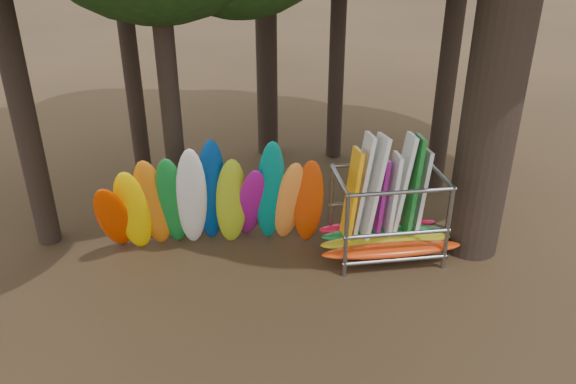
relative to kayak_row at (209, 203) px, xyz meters
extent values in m
plane|color=#47331E|center=(1.37, -1.40, -1.30)|extent=(120.00, 120.00, 0.00)
cylinder|color=black|center=(-0.72, 1.23, 3.34)|extent=(0.45, 0.45, 9.28)
ellipsoid|color=#E63A00|center=(-2.07, -0.01, -0.23)|extent=(0.73, 1.75, 2.31)
ellipsoid|color=#FFCB01|center=(-1.64, 0.03, -0.12)|extent=(0.74, 1.32, 2.49)
ellipsoid|color=orange|center=(-1.22, 0.11, -0.01)|extent=(0.81, 1.48, 2.71)
ellipsoid|color=#137C2D|center=(-0.79, 0.06, 0.03)|extent=(0.67, 1.62, 2.80)
ellipsoid|color=white|center=(-0.37, -0.10, 0.16)|extent=(0.81, 1.78, 3.06)
ellipsoid|color=navy|center=(0.06, 0.10, 0.19)|extent=(0.77, 1.60, 3.11)
ellipsoid|color=#A1B91E|center=(0.48, 0.02, -0.04)|extent=(0.78, 1.33, 2.64)
ellipsoid|color=#9A1088|center=(0.91, 0.07, -0.14)|extent=(0.78, 1.84, 2.50)
ellipsoid|color=#057B71|center=(1.33, -0.12, 0.19)|extent=(0.67, 1.67, 3.12)
ellipsoid|color=orange|center=(1.76, -0.05, -0.09)|extent=(0.79, 1.47, 2.54)
ellipsoid|color=#CD3C0A|center=(2.18, -0.15, -0.08)|extent=(0.74, 1.18, 2.53)
ellipsoid|color=red|center=(3.88, -1.07, -0.88)|extent=(3.15, 0.55, 0.24)
ellipsoid|color=#AB9B16|center=(3.88, -0.68, -0.88)|extent=(3.05, 0.55, 0.24)
ellipsoid|color=#197233|center=(3.88, -0.34, -0.88)|extent=(2.87, 0.55, 0.24)
ellipsoid|color=red|center=(3.88, -0.01, -0.88)|extent=(2.84, 0.55, 0.24)
cube|color=#FFA60D|center=(3.07, -0.40, -0.06)|extent=(0.42, 0.79, 2.52)
cube|color=silver|center=(3.30, -0.24, 0.08)|extent=(0.54, 0.80, 2.79)
cube|color=silver|center=(3.53, -0.40, 0.10)|extent=(0.64, 0.84, 2.80)
cube|color=#8B177A|center=(3.76, -0.24, -0.20)|extent=(0.31, 0.75, 2.24)
cube|color=silver|center=(3.99, -0.40, -0.14)|extent=(0.34, 0.75, 2.36)
cube|color=white|center=(4.23, -0.25, 0.06)|extent=(0.55, 0.77, 2.74)
cube|color=#176B24|center=(4.46, -0.39, 0.05)|extent=(0.39, 0.77, 2.74)
cube|color=silver|center=(4.69, -0.25, -0.13)|extent=(0.36, 0.76, 2.38)
camera|label=1|loc=(0.15, -11.05, 5.62)|focal=35.00mm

